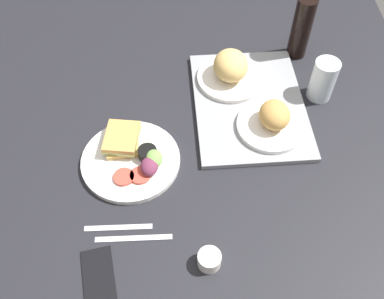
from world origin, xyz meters
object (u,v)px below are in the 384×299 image
Objects in this scene: fork at (118,227)px; soda_bottle at (301,28)px; serving_tray at (249,104)px; espresso_cup at (209,260)px; plate_with_salad at (132,157)px; bread_plate_near at (231,70)px; drinking_glass at (323,80)px; knife at (134,238)px; cell_phone at (98,277)px; bread_plate_far at (273,120)px.

soda_bottle is at bearing 48.27° from fork.
serving_tray is at bearing 46.55° from fork.
plate_with_salad is at bearing -146.97° from espresso_cup.
bread_plate_near is 0.77× the size of plate_with_salad.
serving_tray is at bearing 119.53° from plate_with_salad.
serving_tray is 3.38× the size of drinking_glass.
knife is 12.25cm from cell_phone.
bread_plate_far is (9.70, 5.34, 3.75)cm from serving_tray.
bread_plate_near is 61.08cm from espresso_cup.
bread_plate_near is at bearing 56.94° from fork.
plate_with_salad is 1.89× the size of cell_phone.
drinking_glass is 72.75cm from knife.
espresso_cup is at bearing -16.39° from serving_tray.
drinking_glass is at bearing 120.37° from cell_phone.
bread_plate_near is 41.98cm from plate_with_salad.
plate_with_salad reaches higher than cell_phone.
serving_tray is 2.13× the size of bread_plate_near.
espresso_cup reaches higher than serving_tray.
soda_bottle is 1.11× the size of knife.
bread_plate_far is 1.37× the size of cell_phone.
fork is at bearing 142.04° from knife.
cell_phone is (43.11, -45.85, -4.15)cm from bread_plate_far.
bread_plate_near is 60.47cm from knife.
bread_plate_near reaches higher than serving_tray.
plate_with_salad reaches higher than serving_tray.
soda_bottle is (-13.41, 23.47, 5.08)cm from bread_plate_near.
bread_plate_far is 63.06cm from cell_phone.
serving_tray is 3.13× the size of cell_phone.
plate_with_salad is at bearing 157.92° from cell_phone.
soda_bottle is (-23.68, 18.30, 9.76)cm from serving_tray.
serving_tray is at bearing -151.18° from bread_plate_far.
plate_with_salad is at bearing -60.47° from serving_tray.
serving_tray reaches higher than fork.
cell_phone is at bearing -29.26° from bread_plate_near.
fork and knife have the same top height.
bread_plate_near is 1.46× the size of cell_phone.
bread_plate_near is 72.48cm from cell_phone.
bread_plate_far reaches higher than serving_tray.
drinking_glass is at bearing 129.15° from bread_plate_far.
soda_bottle reaches higher than bread_plate_near.
drinking_glass is at bearing 39.51° from knife.
serving_tray is at bearing -79.85° from drinking_glass.
plate_with_salad is 1.43× the size of knife.
bread_plate_far is at bearing 40.13° from knife.
espresso_cup is (60.24, -9.53, -3.48)cm from bread_plate_near.
bread_plate_far is 0.72× the size of plate_with_salad.
plate_with_salad is at bearing 82.43° from fork.
bread_plate_near is at bearing 138.92° from cell_phone.
plate_with_salad is 61.48cm from drinking_glass.
serving_tray is 31.48cm from soda_bottle.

